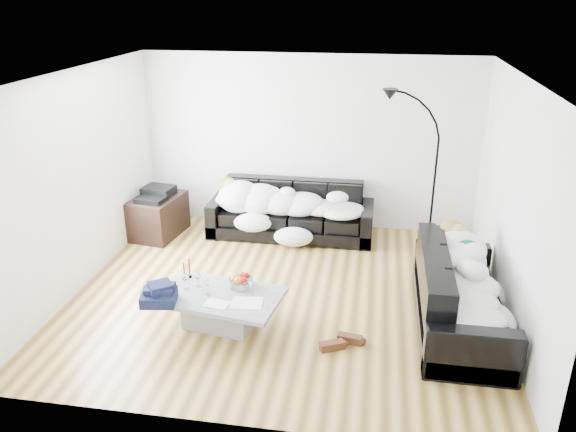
% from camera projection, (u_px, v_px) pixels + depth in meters
% --- Properties ---
extents(ground, '(5.00, 5.00, 0.00)m').
position_uv_depth(ground, '(284.00, 294.00, 6.82)').
color(ground, brown).
rests_on(ground, ground).
extents(wall_back, '(5.00, 0.02, 2.60)m').
position_uv_depth(wall_back, '(309.00, 143.00, 8.39)').
color(wall_back, silver).
rests_on(wall_back, ground).
extents(wall_left, '(0.02, 4.50, 2.60)m').
position_uv_depth(wall_left, '(78.00, 182.00, 6.71)').
color(wall_left, silver).
rests_on(wall_left, ground).
extents(wall_right, '(0.02, 4.50, 2.60)m').
position_uv_depth(wall_right, '(515.00, 206.00, 5.95)').
color(wall_right, silver).
rests_on(wall_right, ground).
extents(ceiling, '(5.00, 5.00, 0.00)m').
position_uv_depth(ceiling, '(283.00, 76.00, 5.84)').
color(ceiling, white).
rests_on(ceiling, ground).
extents(sofa_back, '(2.42, 0.84, 0.79)m').
position_uv_depth(sofa_back, '(291.00, 210.00, 8.30)').
color(sofa_back, black).
rests_on(sofa_back, ground).
extents(sofa_right, '(0.89, 2.08, 0.84)m').
position_uv_depth(sofa_right, '(462.00, 291.00, 6.03)').
color(sofa_right, black).
rests_on(sofa_right, ground).
extents(sleeper_back, '(2.04, 0.71, 0.41)m').
position_uv_depth(sleeper_back, '(290.00, 197.00, 8.17)').
color(sleeper_back, white).
rests_on(sleeper_back, sofa_back).
extents(sleeper_right, '(0.75, 1.78, 0.44)m').
position_uv_depth(sleeper_right, '(464.00, 274.00, 5.95)').
color(sleeper_right, white).
rests_on(sleeper_right, sofa_right).
extents(teal_cushion, '(0.42, 0.38, 0.20)m').
position_uv_depth(teal_cushion, '(453.00, 241.00, 6.51)').
color(teal_cushion, '#0A4C4C').
rests_on(teal_cushion, sofa_right).
extents(coffee_table, '(1.43, 0.97, 0.39)m').
position_uv_depth(coffee_table, '(220.00, 310.00, 6.11)').
color(coffee_table, '#939699').
rests_on(coffee_table, ground).
extents(fruit_bowl, '(0.27, 0.27, 0.16)m').
position_uv_depth(fruit_bowl, '(241.00, 280.00, 6.17)').
color(fruit_bowl, white).
rests_on(fruit_bowl, coffee_table).
extents(wine_glass_a, '(0.08, 0.08, 0.17)m').
position_uv_depth(wine_glass_a, '(198.00, 280.00, 6.17)').
color(wine_glass_a, white).
rests_on(wine_glass_a, coffee_table).
extents(wine_glass_b, '(0.10, 0.10, 0.18)m').
position_uv_depth(wine_glass_b, '(185.00, 281.00, 6.11)').
color(wine_glass_b, white).
rests_on(wine_glass_b, coffee_table).
extents(wine_glass_c, '(0.10, 0.10, 0.19)m').
position_uv_depth(wine_glass_c, '(208.00, 287.00, 5.99)').
color(wine_glass_c, white).
rests_on(wine_glass_c, coffee_table).
extents(candle_left, '(0.05, 0.05, 0.22)m').
position_uv_depth(candle_left, '(184.00, 272.00, 6.28)').
color(candle_left, maroon).
rests_on(candle_left, coffee_table).
extents(candle_right, '(0.04, 0.04, 0.23)m').
position_uv_depth(candle_right, '(189.00, 268.00, 6.35)').
color(candle_right, maroon).
rests_on(candle_right, coffee_table).
extents(newspaper_a, '(0.35, 0.28, 0.01)m').
position_uv_depth(newspaper_a, '(247.00, 303.00, 5.86)').
color(newspaper_a, silver).
rests_on(newspaper_a, coffee_table).
extents(newspaper_b, '(0.28, 0.22, 0.01)m').
position_uv_depth(newspaper_b, '(217.00, 304.00, 5.85)').
color(newspaper_b, silver).
rests_on(newspaper_b, coffee_table).
extents(navy_jacket, '(0.47, 0.43, 0.19)m').
position_uv_depth(navy_jacket, '(159.00, 287.00, 5.84)').
color(navy_jacket, black).
rests_on(navy_jacket, coffee_table).
extents(shoes, '(0.50, 0.41, 0.10)m').
position_uv_depth(shoes, '(341.00, 342.00, 5.80)').
color(shoes, '#472311').
rests_on(shoes, ground).
extents(av_cabinet, '(0.72, 0.95, 0.60)m').
position_uv_depth(av_cabinet, '(158.00, 216.00, 8.36)').
color(av_cabinet, black).
rests_on(av_cabinet, ground).
extents(stereo, '(0.48, 0.40, 0.13)m').
position_uv_depth(stereo, '(156.00, 193.00, 8.22)').
color(stereo, black).
rests_on(stereo, av_cabinet).
extents(floor_lamp, '(0.77, 0.46, 1.97)m').
position_uv_depth(floor_lamp, '(434.00, 183.00, 7.65)').
color(floor_lamp, black).
rests_on(floor_lamp, ground).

